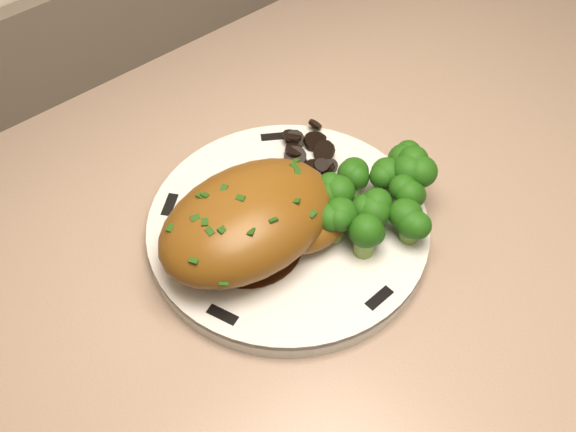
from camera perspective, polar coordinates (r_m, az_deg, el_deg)
counter at (r=1.14m, az=12.78°, el=-6.62°), size 1.92×0.64×0.95m
plate at (r=0.66m, az=0.00°, el=-1.02°), size 0.27×0.27×0.02m
rim_accent_0 at (r=0.73m, az=-1.10°, el=6.27°), size 0.03×0.02×0.00m
rim_accent_1 at (r=0.67m, az=-9.33°, el=0.87°), size 0.03×0.02×0.00m
rim_accent_2 at (r=0.60m, az=-5.20°, el=-7.80°), size 0.02×0.03×0.00m
rim_accent_3 at (r=0.61m, az=7.22°, el=-6.47°), size 0.03×0.01×0.00m
rim_accent_4 at (r=0.69m, az=8.40°, el=2.54°), size 0.02×0.03×0.00m
gravy_pool at (r=0.64m, az=-3.12°, el=-2.20°), size 0.10×0.10×0.00m
chicken_breast at (r=0.61m, az=-2.66°, el=-0.40°), size 0.17×0.11×0.06m
mushroom_pile at (r=0.69m, az=1.11°, el=4.02°), size 0.09×0.07×0.02m
broccoli_florets at (r=0.65m, az=7.09°, el=1.54°), size 0.12×0.10×0.04m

